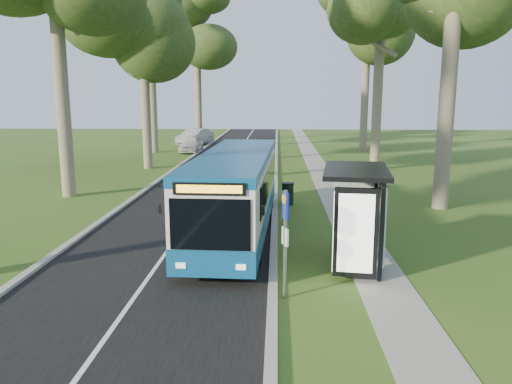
{
  "coord_description": "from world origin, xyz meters",
  "views": [
    {
      "loc": [
        0.09,
        -16.5,
        5.04
      ],
      "look_at": [
        -0.67,
        1.24,
        1.6
      ],
      "focal_mm": 35.0,
      "sensor_mm": 36.0,
      "label": 1
    }
  ],
  "objects_px": {
    "litter_bin": "(288,194)",
    "car_white": "(191,144)",
    "car_silver": "(195,137)",
    "bus": "(236,192)",
    "bus_shelter": "(363,200)",
    "bus_stop_sign": "(285,232)"
  },
  "relations": [
    {
      "from": "bus_stop_sign",
      "to": "car_white",
      "type": "xyz_separation_m",
      "value": [
        -8.01,
        32.88,
        -0.99
      ]
    },
    {
      "from": "bus_stop_sign",
      "to": "car_white",
      "type": "relative_size",
      "value": 0.65
    },
    {
      "from": "car_white",
      "to": "bus_stop_sign",
      "type": "bearing_deg",
      "value": -75.18
    },
    {
      "from": "bus_shelter",
      "to": "litter_bin",
      "type": "xyz_separation_m",
      "value": [
        -1.97,
        8.82,
        -1.56
      ]
    },
    {
      "from": "car_silver",
      "to": "litter_bin",
      "type": "bearing_deg",
      "value": -52.88
    },
    {
      "from": "car_white",
      "to": "car_silver",
      "type": "height_order",
      "value": "car_silver"
    },
    {
      "from": "car_white",
      "to": "bus",
      "type": "bearing_deg",
      "value": -75.67
    },
    {
      "from": "litter_bin",
      "to": "car_white",
      "type": "bearing_deg",
      "value": 110.84
    },
    {
      "from": "bus_shelter",
      "to": "litter_bin",
      "type": "height_order",
      "value": "bus_shelter"
    },
    {
      "from": "car_white",
      "to": "car_silver",
      "type": "distance_m",
      "value": 6.28
    },
    {
      "from": "car_silver",
      "to": "bus",
      "type": "bearing_deg",
      "value": -58.73
    },
    {
      "from": "bus",
      "to": "car_white",
      "type": "height_order",
      "value": "bus"
    },
    {
      "from": "bus",
      "to": "car_white",
      "type": "bearing_deg",
      "value": 105.32
    },
    {
      "from": "bus",
      "to": "car_white",
      "type": "distance_m",
      "value": 27.56
    },
    {
      "from": "bus_stop_sign",
      "to": "bus_shelter",
      "type": "xyz_separation_m",
      "value": [
        2.27,
        2.25,
        0.36
      ]
    },
    {
      "from": "litter_bin",
      "to": "car_white",
      "type": "distance_m",
      "value": 23.34
    },
    {
      "from": "litter_bin",
      "to": "bus",
      "type": "bearing_deg",
      "value": -111.89
    },
    {
      "from": "bus_stop_sign",
      "to": "bus_shelter",
      "type": "distance_m",
      "value": 3.22
    },
    {
      "from": "bus_shelter",
      "to": "litter_bin",
      "type": "relative_size",
      "value": 3.53
    },
    {
      "from": "bus",
      "to": "litter_bin",
      "type": "relative_size",
      "value": 11.1
    },
    {
      "from": "bus_stop_sign",
      "to": "car_white",
      "type": "bearing_deg",
      "value": 82.62
    },
    {
      "from": "litter_bin",
      "to": "car_silver",
      "type": "xyz_separation_m",
      "value": [
        -8.98,
        28.06,
        0.34
      ]
    }
  ]
}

